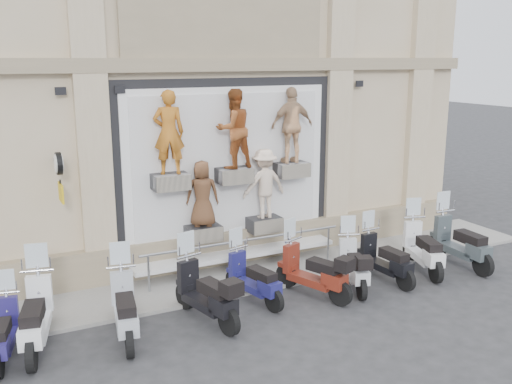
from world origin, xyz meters
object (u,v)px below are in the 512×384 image
scooter_d (205,281)px  scooter_e (253,268)px  scooter_i (423,238)px  clock_sign_bracket (59,171)px  scooter_c (124,296)px  scooter_h (385,249)px  scooter_j (461,232)px  scooter_f (313,261)px  guard_rail (245,258)px  scooter_b (35,303)px  scooter_a (2,321)px  scooter_g (354,256)px

scooter_d → scooter_e: size_ratio=1.12×
scooter_i → clock_sign_bracket: bearing=-176.5°
scooter_c → scooter_h: (5.99, 0.07, -0.06)m
scooter_i → scooter_j: bearing=11.2°
scooter_h → scooter_i: 1.20m
clock_sign_bracket → scooter_f: clock_sign_bracket is taller
guard_rail → scooter_c: size_ratio=2.51×
scooter_d → scooter_h: (4.43, 0.10, -0.07)m
scooter_e → scooter_f: 1.30m
scooter_e → scooter_j: 5.49m
scooter_h → scooter_j: (2.27, -0.05, 0.10)m
scooter_c → scooter_h: size_ratio=1.07×
scooter_c → scooter_d: scooter_d is taller
scooter_h → scooter_i: size_ratio=0.92×
scooter_b → scooter_f: (5.54, -0.23, -0.06)m
guard_rail → scooter_a: size_ratio=2.93×
scooter_c → scooter_g: 5.11m
scooter_f → scooter_g: scooter_f is taller
scooter_a → scooter_c: size_ratio=0.86×
guard_rail → clock_sign_bracket: 4.57m
guard_rail → scooter_h: bearing=-30.5°
scooter_a → scooter_i: bearing=11.9°
clock_sign_bracket → scooter_j: size_ratio=0.48×
scooter_h → scooter_f: bearing=176.4°
guard_rail → scooter_d: (-1.67, -1.73, 0.36)m
scooter_b → scooter_c: 1.52m
scooter_c → scooter_i: (7.18, 0.14, 0.01)m
scooter_f → scooter_g: size_ratio=1.07×
guard_rail → scooter_c: bearing=-152.3°
guard_rail → scooter_f: (0.82, -1.63, 0.34)m
scooter_e → guard_rail: bearing=58.6°
scooter_f → scooter_i: 3.14m
guard_rail → scooter_i: size_ratio=2.49×
clock_sign_bracket → scooter_f: 5.54m
scooter_j → scooter_i: bearing=176.3°
guard_rail → clock_sign_bracket: clock_sign_bracket is taller
scooter_b → scooter_i: 8.67m
clock_sign_bracket → scooter_b: (-0.82, -1.86, -1.94)m
scooter_i → scooter_d: bearing=-160.2°
scooter_g → scooter_j: 3.15m
scooter_b → scooter_d: 3.06m
scooter_e → scooter_g: (2.32, -0.32, 0.01)m
scooter_c → scooter_i: bearing=10.7°
scooter_i → scooter_j: scooter_j is taller
scooter_c → scooter_f: 4.05m
clock_sign_bracket → scooter_b: bearing=-113.7°
scooter_c → scooter_h: scooter_c is taller
scooter_c → scooter_h: 5.99m
scooter_e → scooter_a: bearing=169.4°
scooter_a → scooter_d: 3.59m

